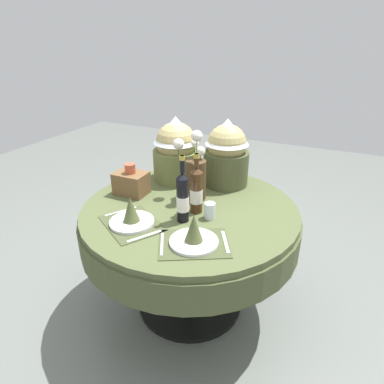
{
  "coord_description": "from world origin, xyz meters",
  "views": [
    {
      "loc": [
        0.74,
        -1.57,
        1.66
      ],
      "look_at": [
        0.0,
        0.03,
        0.83
      ],
      "focal_mm": 30.81,
      "sensor_mm": 36.0,
      "label": 1
    }
  ],
  "objects_px": {
    "tumbler_near_right": "(210,211)",
    "place_setting_left": "(131,216)",
    "gift_tub_back_left": "(176,147)",
    "gift_tub_back_centre": "(227,151)",
    "place_setting_right": "(194,236)",
    "woven_basket_side_left": "(131,182)",
    "wine_bottle_left": "(196,190)",
    "dining_table": "(190,226)",
    "flower_vase": "(195,173)",
    "wine_bottle_centre": "(183,197)"
  },
  "relations": [
    {
      "from": "place_setting_left",
      "to": "wine_bottle_centre",
      "type": "xyz_separation_m",
      "value": [
        0.23,
        0.15,
        0.09
      ]
    },
    {
      "from": "wine_bottle_left",
      "to": "dining_table",
      "type": "bearing_deg",
      "value": 144.82
    },
    {
      "from": "dining_table",
      "to": "flower_vase",
      "type": "bearing_deg",
      "value": 99.2
    },
    {
      "from": "wine_bottle_centre",
      "to": "gift_tub_back_left",
      "type": "bearing_deg",
      "value": 120.62
    },
    {
      "from": "tumbler_near_right",
      "to": "gift_tub_back_centre",
      "type": "distance_m",
      "value": 0.53
    },
    {
      "from": "place_setting_right",
      "to": "gift_tub_back_left",
      "type": "bearing_deg",
      "value": 123.13
    },
    {
      "from": "place_setting_right",
      "to": "gift_tub_back_centre",
      "type": "xyz_separation_m",
      "value": [
        -0.11,
        0.75,
        0.19
      ]
    },
    {
      "from": "dining_table",
      "to": "tumbler_near_right",
      "type": "distance_m",
      "value": 0.26
    },
    {
      "from": "dining_table",
      "to": "gift_tub_back_left",
      "type": "height_order",
      "value": "gift_tub_back_left"
    },
    {
      "from": "gift_tub_back_left",
      "to": "gift_tub_back_centre",
      "type": "xyz_separation_m",
      "value": [
        0.34,
        0.06,
        0.0
      ]
    },
    {
      "from": "place_setting_left",
      "to": "wine_bottle_left",
      "type": "bearing_deg",
      "value": 46.52
    },
    {
      "from": "gift_tub_back_left",
      "to": "tumbler_near_right",
      "type": "bearing_deg",
      "value": -44.84
    },
    {
      "from": "flower_vase",
      "to": "gift_tub_back_centre",
      "type": "xyz_separation_m",
      "value": [
        0.1,
        0.29,
        0.07
      ]
    },
    {
      "from": "place_setting_right",
      "to": "tumbler_near_right",
      "type": "relative_size",
      "value": 4.58
    },
    {
      "from": "gift_tub_back_centre",
      "to": "woven_basket_side_left",
      "type": "distance_m",
      "value": 0.65
    },
    {
      "from": "place_setting_right",
      "to": "woven_basket_side_left",
      "type": "distance_m",
      "value": 0.69
    },
    {
      "from": "place_setting_left",
      "to": "wine_bottle_left",
      "type": "xyz_separation_m",
      "value": [
        0.26,
        0.27,
        0.09
      ]
    },
    {
      "from": "place_setting_right",
      "to": "wine_bottle_centre",
      "type": "relative_size",
      "value": 1.13
    },
    {
      "from": "gift_tub_back_centre",
      "to": "wine_bottle_centre",
      "type": "bearing_deg",
      "value": -94.08
    },
    {
      "from": "flower_vase",
      "to": "tumbler_near_right",
      "type": "height_order",
      "value": "flower_vase"
    },
    {
      "from": "place_setting_left",
      "to": "gift_tub_back_centre",
      "type": "bearing_deg",
      "value": 69.19
    },
    {
      "from": "place_setting_left",
      "to": "place_setting_right",
      "type": "bearing_deg",
      "value": -4.56
    },
    {
      "from": "dining_table",
      "to": "place_setting_left",
      "type": "xyz_separation_m",
      "value": [
        -0.2,
        -0.32,
        0.19
      ]
    },
    {
      "from": "dining_table",
      "to": "place_setting_right",
      "type": "xyz_separation_m",
      "value": [
        0.18,
        -0.35,
        0.19
      ]
    },
    {
      "from": "dining_table",
      "to": "gift_tub_back_left",
      "type": "xyz_separation_m",
      "value": [
        -0.26,
        0.34,
        0.37
      ]
    },
    {
      "from": "gift_tub_back_left",
      "to": "gift_tub_back_centre",
      "type": "relative_size",
      "value": 0.99
    },
    {
      "from": "flower_vase",
      "to": "woven_basket_side_left",
      "type": "relative_size",
      "value": 2.17
    },
    {
      "from": "wine_bottle_left",
      "to": "flower_vase",
      "type": "bearing_deg",
      "value": 116.73
    },
    {
      "from": "flower_vase",
      "to": "tumbler_near_right",
      "type": "bearing_deg",
      "value": -47.59
    },
    {
      "from": "gift_tub_back_left",
      "to": "place_setting_right",
      "type": "bearing_deg",
      "value": -56.87
    },
    {
      "from": "wine_bottle_centre",
      "to": "gift_tub_back_left",
      "type": "distance_m",
      "value": 0.6
    },
    {
      "from": "place_setting_right",
      "to": "wine_bottle_centre",
      "type": "distance_m",
      "value": 0.25
    },
    {
      "from": "place_setting_right",
      "to": "wine_bottle_left",
      "type": "distance_m",
      "value": 0.34
    },
    {
      "from": "dining_table",
      "to": "place_setting_left",
      "type": "relative_size",
      "value": 3.06
    },
    {
      "from": "flower_vase",
      "to": "wine_bottle_left",
      "type": "distance_m",
      "value": 0.18
    },
    {
      "from": "place_setting_left",
      "to": "woven_basket_side_left",
      "type": "bearing_deg",
      "value": 124.07
    },
    {
      "from": "gift_tub_back_centre",
      "to": "flower_vase",
      "type": "bearing_deg",
      "value": -108.44
    },
    {
      "from": "tumbler_near_right",
      "to": "place_setting_left",
      "type": "bearing_deg",
      "value": -146.56
    },
    {
      "from": "flower_vase",
      "to": "place_setting_left",
      "type": "bearing_deg",
      "value": -112.36
    },
    {
      "from": "wine_bottle_centre",
      "to": "woven_basket_side_left",
      "type": "relative_size",
      "value": 1.86
    },
    {
      "from": "place_setting_right",
      "to": "woven_basket_side_left",
      "type": "bearing_deg",
      "value": 149.59
    },
    {
      "from": "dining_table",
      "to": "place_setting_right",
      "type": "height_order",
      "value": "place_setting_right"
    },
    {
      "from": "place_setting_left",
      "to": "tumbler_near_right",
      "type": "relative_size",
      "value": 4.62
    },
    {
      "from": "wine_bottle_centre",
      "to": "place_setting_right",
      "type": "bearing_deg",
      "value": -50.52
    },
    {
      "from": "flower_vase",
      "to": "wine_bottle_centre",
      "type": "xyz_separation_m",
      "value": [
        0.06,
        -0.28,
        -0.03
      ]
    },
    {
      "from": "place_setting_left",
      "to": "wine_bottle_left",
      "type": "relative_size",
      "value": 1.22
    },
    {
      "from": "dining_table",
      "to": "wine_bottle_centre",
      "type": "relative_size",
      "value": 3.48
    },
    {
      "from": "place_setting_right",
      "to": "wine_bottle_centre",
      "type": "xyz_separation_m",
      "value": [
        -0.15,
        0.18,
        0.09
      ]
    },
    {
      "from": "wine_bottle_left",
      "to": "gift_tub_back_left",
      "type": "height_order",
      "value": "gift_tub_back_left"
    },
    {
      "from": "wine_bottle_centre",
      "to": "place_setting_left",
      "type": "bearing_deg",
      "value": -147.29
    }
  ]
}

